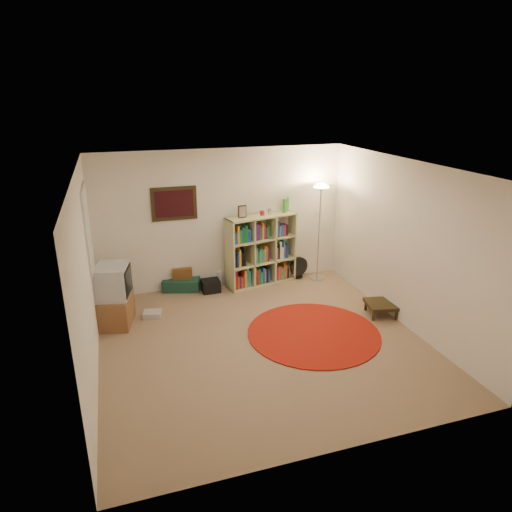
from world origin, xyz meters
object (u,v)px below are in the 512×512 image
(floor_lamp, at_px, (321,200))
(suitcase, at_px, (182,283))
(bookshelf, at_px, (260,251))
(side_table, at_px, (381,305))
(tv_stand, at_px, (115,296))
(floor_fan, at_px, (298,268))

(floor_lamp, height_order, suitcase, floor_lamp)
(bookshelf, distance_m, floor_lamp, 1.44)
(suitcase, distance_m, side_table, 3.53)
(tv_stand, xyz_separation_m, side_table, (4.06, -1.00, -0.28))
(suitcase, height_order, side_table, side_table)
(bookshelf, height_order, floor_fan, bookshelf)
(bookshelf, xyz_separation_m, floor_lamp, (1.12, -0.12, 0.90))
(floor_fan, bearing_deg, side_table, -82.14)
(floor_lamp, bearing_deg, bookshelf, 173.71)
(side_table, bearing_deg, floor_lamp, 101.14)
(bookshelf, xyz_separation_m, tv_stand, (-2.61, -0.83, -0.17))
(floor_lamp, relative_size, suitcase, 2.47)
(floor_fan, distance_m, side_table, 1.97)
(floor_fan, relative_size, suitcase, 0.57)
(bookshelf, distance_m, tv_stand, 2.74)
(floor_lamp, distance_m, suitcase, 2.95)
(floor_lamp, relative_size, floor_fan, 4.36)
(side_table, bearing_deg, suitcase, 145.09)
(floor_lamp, xyz_separation_m, suitcase, (-2.56, 0.32, -1.43))
(floor_fan, bearing_deg, suitcase, 163.82)
(tv_stand, relative_size, suitcase, 1.28)
(side_table, bearing_deg, floor_fan, 109.73)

